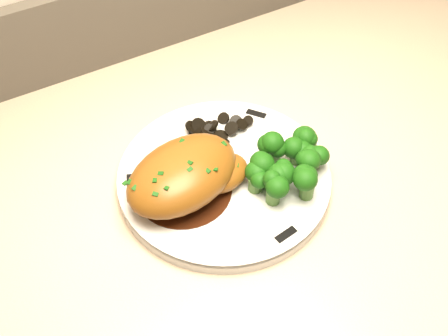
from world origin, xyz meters
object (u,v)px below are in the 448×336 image
plate (224,178)px  counter (301,321)px  chicken_breast (187,174)px  broccoli_florets (289,165)px

plate → counter: bearing=-18.4°
counter → chicken_breast: size_ratio=12.45×
chicken_breast → broccoli_florets: bearing=-34.1°
plate → broccoli_florets: size_ratio=2.26×
counter → plate: (-0.13, 0.04, 0.42)m
counter → plate: counter is taller
counter → plate: bearing=161.6°
chicken_breast → counter: bearing=-27.7°
plate → broccoli_florets: bearing=-33.1°
counter → broccoli_florets: counter is taller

